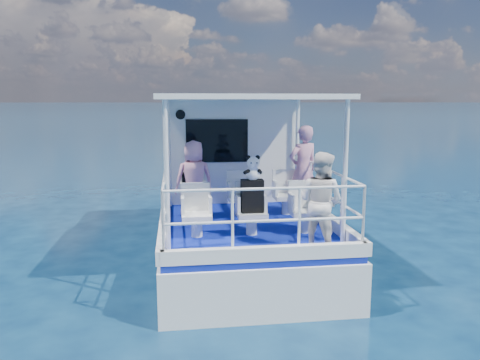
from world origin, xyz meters
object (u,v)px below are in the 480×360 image
Objects in this scene: passenger_port_fwd at (194,180)px; backpack_center at (252,196)px; panda at (253,168)px; passenger_stbd_aft at (321,201)px.

backpack_center is at bearing 116.62° from passenger_port_fwd.
panda is at bearing -74.17° from backpack_center.
passenger_stbd_aft is 2.71× the size of backpack_center.
panda is (0.01, -0.02, 0.47)m from backpack_center.
passenger_port_fwd reaches higher than panda.
backpack_center is at bearing 0.24° from passenger_stbd_aft.
panda is (-0.86, 0.87, 0.39)m from passenger_stbd_aft.
passenger_stbd_aft reaches higher than panda.
panda is (0.90, -1.26, 0.38)m from passenger_port_fwd.
passenger_port_fwd is 2.77m from passenger_stbd_aft.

